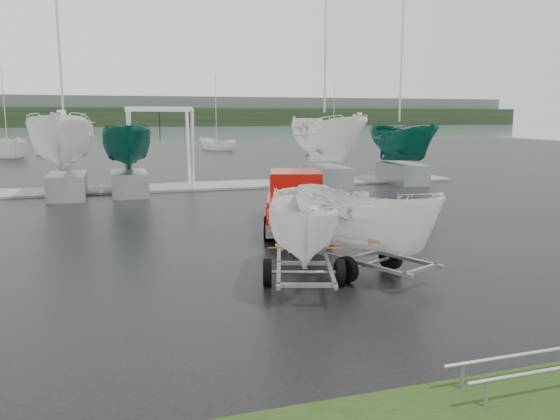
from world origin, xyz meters
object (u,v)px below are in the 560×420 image
object	(u,v)px
trailer_parked	(365,166)
boat_hoist	(160,136)
pickup_truck	(296,199)
trailer_hitched	(304,171)

from	to	relation	value
trailer_parked	boat_hoist	bearing A→B (deg)	76.71
pickup_truck	boat_hoist	bearing A→B (deg)	124.36
pickup_truck	trailer_hitched	xyz separation A→B (m)	(-1.87, -5.92, 1.56)
trailer_hitched	trailer_parked	distance (m)	1.57
trailer_hitched	trailer_parked	size ratio (longest dim) A/B	0.97
trailer_parked	trailer_hitched	bearing A→B (deg)	164.13
pickup_truck	boat_hoist	size ratio (longest dim) A/B	1.40
pickup_truck	trailer_parked	world-z (taller)	trailer_parked
pickup_truck	trailer_parked	distance (m)	5.95
pickup_truck	boat_hoist	distance (m)	11.79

